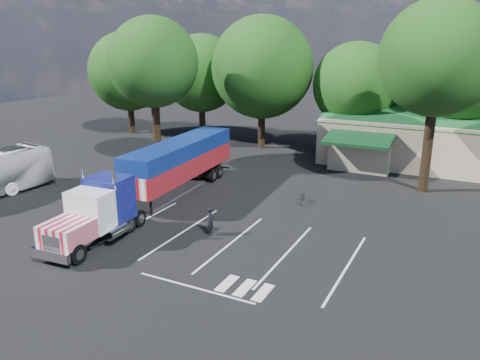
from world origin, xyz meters
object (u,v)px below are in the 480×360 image
at_px(semi_truck, 162,171).
at_px(woman, 211,221).
at_px(silver_sedan, 435,165).
at_px(bicycle, 302,196).

relative_size(semi_truck, woman, 11.53).
bearing_deg(silver_sedan, woman, 150.73).
relative_size(semi_truck, bicycle, 10.97).
xyz_separation_m(bicycle, silver_sedan, (7.38, 12.01, 0.23)).
bearing_deg(bicycle, woman, -123.43).
distance_m(semi_truck, silver_sedan, 22.73).
height_order(woman, bicycle, woman).
height_order(semi_truck, bicycle, semi_truck).
bearing_deg(semi_truck, bicycle, 22.28).
height_order(bicycle, silver_sedan, silver_sedan).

